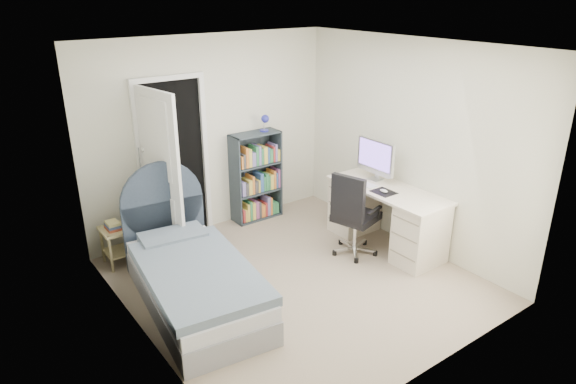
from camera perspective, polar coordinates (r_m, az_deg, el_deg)
room_shell at (r=5.20m, az=0.96°, el=2.07°), size 3.50×3.70×2.60m
door at (r=6.16m, az=-13.48°, el=2.53°), size 0.92×0.82×2.06m
bed at (r=5.34m, az=-10.56°, el=-9.29°), size 1.19×2.12×1.24m
nightstand at (r=6.22m, az=-18.43°, el=-4.66°), size 0.36×0.36×0.54m
floor_lamp at (r=6.43m, az=-15.43°, el=-1.70°), size 0.19×0.19×1.30m
bookcase at (r=7.02m, az=-3.47°, el=1.44°), size 0.69×0.29×1.45m
desk at (r=6.41m, az=10.76°, el=-2.45°), size 0.62×1.56×1.28m
office_chair at (r=6.03m, az=7.20°, el=-2.16°), size 0.58×0.59×1.04m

